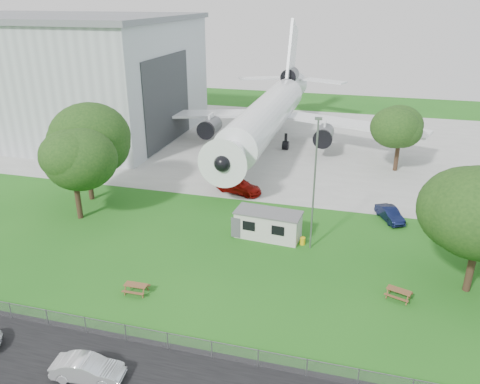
% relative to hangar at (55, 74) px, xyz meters
% --- Properties ---
extents(ground, '(160.00, 160.00, 0.00)m').
position_rel_hangar_xyz_m(ground, '(37.97, -36.00, -9.41)').
color(ground, '#2C741E').
extents(concrete_apron, '(120.00, 46.00, 0.03)m').
position_rel_hangar_xyz_m(concrete_apron, '(37.97, 2.00, -9.39)').
color(concrete_apron, '#B7B7B2').
rests_on(concrete_apron, ground).
extents(hangar, '(43.00, 31.00, 18.55)m').
position_rel_hangar_xyz_m(hangar, '(0.00, 0.00, 0.00)').
color(hangar, '#B2B7BC').
rests_on(hangar, ground).
extents(airliner, '(46.36, 47.73, 17.69)m').
position_rel_hangar_xyz_m(airliner, '(35.97, -0.14, -4.14)').
color(airliner, white).
rests_on(airliner, ground).
extents(site_cabin, '(6.85, 3.19, 2.62)m').
position_rel_hangar_xyz_m(site_cabin, '(42.02, -28.75, -8.09)').
color(site_cabin, beige).
rests_on(site_cabin, ground).
extents(picnic_west, '(1.82, 1.53, 0.76)m').
position_rel_hangar_xyz_m(picnic_west, '(34.12, -40.36, -9.41)').
color(picnic_west, brown).
rests_on(picnic_west, ground).
extents(picnic_east, '(2.19, 2.00, 0.76)m').
position_rel_hangar_xyz_m(picnic_east, '(53.62, -35.79, -9.41)').
color(picnic_east, brown).
rests_on(picnic_east, ground).
extents(fence, '(58.00, 0.04, 1.30)m').
position_rel_hangar_xyz_m(fence, '(37.97, -45.50, -9.41)').
color(fence, gray).
rests_on(fence, ground).
extents(lamp_mast, '(0.16, 0.16, 12.00)m').
position_rel_hangar_xyz_m(lamp_mast, '(46.17, -29.80, -3.41)').
color(lamp_mast, slate).
rests_on(lamp_mast, ground).
extents(tree_west_big, '(9.47, 9.47, 11.34)m').
position_rel_hangar_xyz_m(tree_west_big, '(20.87, -25.10, -2.81)').
color(tree_west_big, '#382619').
rests_on(tree_west_big, ground).
extents(tree_west_small, '(7.59, 7.59, 10.14)m').
position_rel_hangar_xyz_m(tree_west_small, '(22.41, -29.77, -3.07)').
color(tree_west_small, '#382619').
rests_on(tree_west_small, ground).
extents(tree_far_apron, '(6.22, 6.22, 8.55)m').
position_rel_hangar_xyz_m(tree_far_apron, '(54.30, -6.38, -3.98)').
color(tree_far_apron, '#382619').
rests_on(tree_far_apron, ground).
extents(car_centre_sedan, '(4.46, 1.99, 1.42)m').
position_rel_hangar_xyz_m(car_centre_sedan, '(35.39, -49.09, -8.70)').
color(car_centre_sedan, silver).
rests_on(car_centre_sedan, ground).
extents(car_ne_hatch, '(3.26, 4.75, 1.50)m').
position_rel_hangar_xyz_m(car_ne_hatch, '(57.79, -23.59, -8.66)').
color(car_ne_hatch, black).
rests_on(car_ne_hatch, ground).
extents(car_ne_sedan, '(3.11, 4.35, 1.36)m').
position_rel_hangar_xyz_m(car_ne_sedan, '(53.25, -22.01, -8.73)').
color(car_ne_sedan, black).
rests_on(car_ne_sedan, ground).
extents(car_apron_van, '(5.97, 3.79, 1.61)m').
position_rel_hangar_xyz_m(car_apron_van, '(36.46, -19.01, -8.60)').
color(car_apron_van, '#930E09').
rests_on(car_apron_van, ground).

